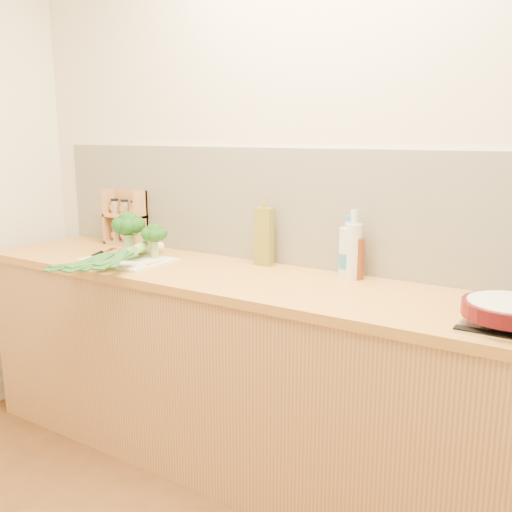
{
  "coord_description": "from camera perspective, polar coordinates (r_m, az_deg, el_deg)",
  "views": [
    {
      "loc": [
        1.12,
        -0.79,
        1.5
      ],
      "look_at": [
        -0.09,
        1.1,
        1.02
      ],
      "focal_mm": 40.0,
      "sensor_mm": 36.0,
      "label": 1
    }
  ],
  "objects": [
    {
      "name": "room_shell",
      "position": [
        2.57,
        6.43,
        4.6
      ],
      "size": [
        3.5,
        3.5,
        3.5
      ],
      "color": "beige",
      "rests_on": "ground"
    },
    {
      "name": "counter",
      "position": [
        2.52,
        3.04,
        -12.6
      ],
      "size": [
        3.2,
        0.62,
        0.9
      ],
      "color": "tan",
      "rests_on": "ground"
    },
    {
      "name": "chopping_board",
      "position": [
        2.81,
        -12.62,
        -0.41
      ],
      "size": [
        0.42,
        0.32,
        0.01
      ],
      "primitive_type": "cube",
      "rotation": [
        0.0,
        0.0,
        -0.04
      ],
      "color": "beige",
      "rests_on": "counter"
    },
    {
      "name": "broccoli_left",
      "position": [
        2.91,
        -12.65,
        3.05
      ],
      "size": [
        0.17,
        0.17,
        0.21
      ],
      "color": "#88A862",
      "rests_on": "chopping_board"
    },
    {
      "name": "broccoli_right",
      "position": [
        2.8,
        -10.17,
        2.16
      ],
      "size": [
        0.13,
        0.13,
        0.17
      ],
      "color": "#88A862",
      "rests_on": "chopping_board"
    },
    {
      "name": "leek_front",
      "position": [
        2.81,
        -13.28,
        0.15
      ],
      "size": [
        0.11,
        0.69,
        0.04
      ],
      "rotation": [
        0.0,
        0.0,
        -0.05
      ],
      "color": "white",
      "rests_on": "chopping_board"
    },
    {
      "name": "leek_mid",
      "position": [
        2.74,
        -12.98,
        0.26
      ],
      "size": [
        0.17,
        0.66,
        0.04
      ],
      "rotation": [
        0.0,
        0.0,
        0.18
      ],
      "color": "white",
      "rests_on": "chopping_board"
    },
    {
      "name": "leek_back",
      "position": [
        2.7,
        -12.24,
        0.49
      ],
      "size": [
        0.29,
        0.59,
        0.04
      ],
      "rotation": [
        0.0,
        0.0,
        0.41
      ],
      "color": "white",
      "rests_on": "chopping_board"
    },
    {
      "name": "chefs_knife",
      "position": [
        3.0,
        -15.33,
        0.26
      ],
      "size": [
        0.12,
        0.25,
        0.02
      ],
      "rotation": [
        0.0,
        0.0,
        0.39
      ],
      "color": "silver",
      "rests_on": "counter"
    },
    {
      "name": "skillet",
      "position": [
        1.97,
        24.18,
        -4.89
      ],
      "size": [
        0.43,
        0.29,
        0.05
      ],
      "rotation": [
        0.0,
        0.0,
        0.21
      ],
      "color": "#4C0C10",
      "rests_on": "gas_hob"
    },
    {
      "name": "spice_rack",
      "position": [
        3.23,
        -12.77,
        3.44
      ],
      "size": [
        0.25,
        0.1,
        0.3
      ],
      "color": "#B4764D",
      "rests_on": "counter"
    },
    {
      "name": "oil_tin",
      "position": [
        2.64,
        0.83,
        1.99
      ],
      "size": [
        0.08,
        0.05,
        0.3
      ],
      "color": "olive",
      "rests_on": "counter"
    },
    {
      "name": "glass_bottle",
      "position": [
        2.43,
        9.67,
        0.56
      ],
      "size": [
        0.07,
        0.07,
        0.3
      ],
      "color": "silver",
      "rests_on": "counter"
    },
    {
      "name": "amber_bottle",
      "position": [
        2.44,
        10.03,
        -0.12
      ],
      "size": [
        0.06,
        0.06,
        0.23
      ],
      "color": "brown",
      "rests_on": "counter"
    },
    {
      "name": "water_bottle",
      "position": [
        2.45,
        9.13,
        0.17
      ],
      "size": [
        0.08,
        0.08,
        0.25
      ],
      "color": "silver",
      "rests_on": "counter"
    }
  ]
}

